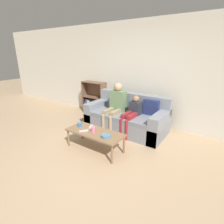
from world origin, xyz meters
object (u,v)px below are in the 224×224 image
(tv_remote_0, at_px, (84,131))
(snack_bowl, at_px, (106,136))
(person_adult, at_px, (116,103))
(couch, at_px, (127,118))
(tv_remote_1, at_px, (91,127))
(bookshelf, at_px, (93,101))
(cup_near, at_px, (80,125))
(coffee_table, at_px, (95,133))
(cup_far, at_px, (93,129))
(person_child, at_px, (132,113))

(tv_remote_0, distance_m, snack_bowl, 0.50)
(person_adult, bearing_deg, couch, 18.22)
(tv_remote_1, bearing_deg, bookshelf, 104.91)
(person_adult, xyz_separation_m, cup_near, (-0.18, -1.08, -0.24))
(couch, xyz_separation_m, cup_near, (-0.44, -1.17, 0.14))
(coffee_table, relative_size, tv_remote_0, 7.09)
(couch, distance_m, cup_near, 1.25)
(coffee_table, height_order, cup_far, cup_far)
(cup_far, xyz_separation_m, tv_remote_1, (-0.18, 0.14, -0.04))
(person_adult, relative_size, tv_remote_1, 6.56)
(cup_near, bearing_deg, tv_remote_1, 26.89)
(bookshelf, bearing_deg, coffee_table, -48.89)
(person_child, bearing_deg, snack_bowl, -84.33)
(person_adult, bearing_deg, bookshelf, 153.37)
(coffee_table, xyz_separation_m, tv_remote_0, (-0.19, -0.11, 0.05))
(couch, bearing_deg, tv_remote_0, -99.60)
(couch, xyz_separation_m, bookshelf, (-1.54, 0.55, 0.09))
(person_child, height_order, snack_bowl, person_child)
(bookshelf, relative_size, person_child, 1.10)
(cup_far, bearing_deg, snack_bowl, -6.64)
(couch, relative_size, tv_remote_1, 11.10)
(coffee_table, distance_m, cup_near, 0.42)
(tv_remote_0, xyz_separation_m, snack_bowl, (0.50, 0.05, 0.01))
(person_adult, bearing_deg, coffee_table, -78.52)
(bookshelf, xyz_separation_m, coffee_table, (1.50, -1.72, -0.04))
(coffee_table, relative_size, cup_near, 13.08)
(cup_far, height_order, snack_bowl, cup_far)
(tv_remote_1, bearing_deg, cup_near, -177.23)
(tv_remote_1, bearing_deg, tv_remote_0, -110.57)
(snack_bowl, bearing_deg, bookshelf, 135.47)
(cup_far, relative_size, tv_remote_1, 0.60)
(tv_remote_1, bearing_deg, cup_far, -61.34)
(person_adult, bearing_deg, person_child, -7.32)
(person_child, distance_m, cup_far, 1.09)
(coffee_table, xyz_separation_m, person_adult, (-0.22, 1.09, 0.32))
(bookshelf, relative_size, snack_bowl, 5.79)
(couch, bearing_deg, snack_bowl, -77.27)
(cup_near, bearing_deg, person_adult, 80.40)
(coffee_table, relative_size, tv_remote_1, 6.63)
(bookshelf, distance_m, snack_bowl, 2.55)
(person_child, bearing_deg, couch, 148.73)
(cup_far, bearing_deg, tv_remote_0, -151.73)
(couch, bearing_deg, person_adult, -161.59)
(couch, height_order, person_child, person_child)
(person_adult, distance_m, snack_bowl, 1.30)
(tv_remote_0, distance_m, tv_remote_1, 0.23)
(coffee_table, xyz_separation_m, tv_remote_1, (-0.20, 0.11, 0.05))
(person_adult, xyz_separation_m, tv_remote_1, (0.03, -0.97, -0.27))
(person_adult, distance_m, cup_near, 1.12)
(cup_near, relative_size, snack_bowl, 0.52)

